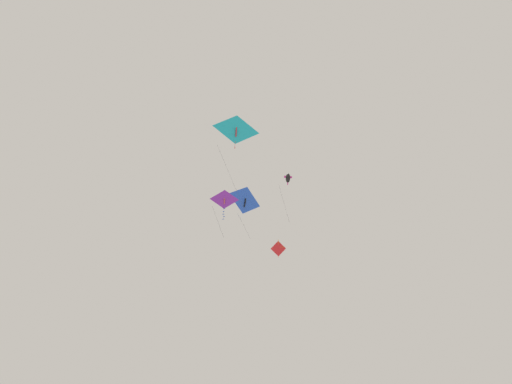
{
  "coord_description": "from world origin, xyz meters",
  "views": [
    {
      "loc": [
        -34.53,
        15.84,
        0.5
      ],
      "look_at": [
        1.84,
        -0.23,
        19.35
      ],
      "focal_mm": 28.35,
      "sensor_mm": 36.0,
      "label": 1
    }
  ],
  "objects_px": {
    "kite_delta_far_centre": "(224,200)",
    "kite_diamond_upper_right": "(278,249)",
    "kite_fish_near_right": "(288,178)",
    "kite_delta_low_drifter": "(236,130)",
    "kite_delta_near_left": "(244,201)"
  },
  "relations": [
    {
      "from": "kite_delta_far_centre",
      "to": "kite_diamond_upper_right",
      "type": "distance_m",
      "value": 10.79
    },
    {
      "from": "kite_fish_near_right",
      "to": "kite_delta_low_drifter",
      "type": "bearing_deg",
      "value": -137.2
    },
    {
      "from": "kite_delta_near_left",
      "to": "kite_delta_far_centre",
      "type": "relative_size",
      "value": 1.31
    },
    {
      "from": "kite_fish_near_right",
      "to": "kite_delta_far_centre",
      "type": "height_order",
      "value": "kite_fish_near_right"
    },
    {
      "from": "kite_delta_low_drifter",
      "to": "kite_delta_near_left",
      "type": "bearing_deg",
      "value": 64.41
    },
    {
      "from": "kite_diamond_upper_right",
      "to": "kite_fish_near_right",
      "type": "bearing_deg",
      "value": -56.2
    },
    {
      "from": "kite_delta_near_left",
      "to": "kite_diamond_upper_right",
      "type": "xyz_separation_m",
      "value": [
        2.14,
        -5.14,
        -4.22
      ]
    },
    {
      "from": "kite_delta_low_drifter",
      "to": "kite_diamond_upper_right",
      "type": "bearing_deg",
      "value": 46.66
    },
    {
      "from": "kite_delta_low_drifter",
      "to": "kite_diamond_upper_right",
      "type": "xyz_separation_m",
      "value": [
        6.56,
        -7.99,
        -9.95
      ]
    },
    {
      "from": "kite_delta_far_centre",
      "to": "kite_delta_low_drifter",
      "type": "xyz_separation_m",
      "value": [
        -0.62,
        -0.78,
        7.86
      ]
    },
    {
      "from": "kite_fish_near_right",
      "to": "kite_delta_far_centre",
      "type": "bearing_deg",
      "value": -142.44
    },
    {
      "from": "kite_delta_low_drifter",
      "to": "kite_diamond_upper_right",
      "type": "distance_m",
      "value": 14.34
    },
    {
      "from": "kite_fish_near_right",
      "to": "kite_delta_low_drifter",
      "type": "relative_size",
      "value": 0.63
    },
    {
      "from": "kite_fish_near_right",
      "to": "kite_delta_far_centre",
      "type": "relative_size",
      "value": 1.42
    },
    {
      "from": "kite_delta_far_centre",
      "to": "kite_delta_low_drifter",
      "type": "bearing_deg",
      "value": -20.33
    }
  ]
}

